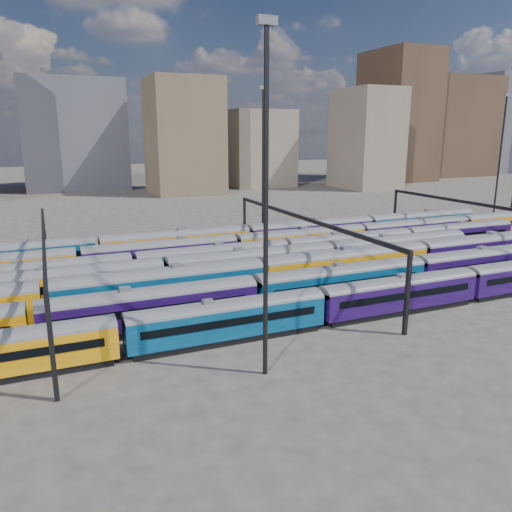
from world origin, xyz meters
name	(u,v)px	position (x,y,z in m)	size (l,w,h in m)	color
ground	(229,287)	(0.00, 0.00, 0.00)	(500.00, 500.00, 0.00)	#3B3732
rake_0	(468,280)	(22.58, -15.00, 2.40)	(111.67, 2.73, 4.57)	black
rake_1	(152,304)	(-11.22, -10.00, 2.66)	(144.09, 3.01, 5.07)	black
rake_2	(261,273)	(2.00, -5.00, 2.89)	(134.01, 3.27, 5.51)	black
rake_3	(62,283)	(-18.66, 0.00, 2.80)	(108.10, 3.17, 5.34)	black
rake_4	(133,265)	(-10.41, 5.00, 2.63)	(122.02, 2.98, 5.01)	black
rake_5	(236,245)	(4.67, 10.00, 2.71)	(125.44, 3.06, 5.15)	black
rake_6	(97,248)	(-13.59, 15.00, 2.85)	(132.08, 3.22, 5.43)	black
gantry_1	(44,247)	(-20.00, 0.00, 6.79)	(0.35, 40.35, 8.03)	black
gantry_2	(303,226)	(10.00, 0.00, 6.79)	(0.35, 40.35, 8.03)	black
gantry_3	(482,212)	(40.00, 0.00, 6.79)	(0.35, 40.35, 8.03)	black
mast_2	(266,194)	(-5.00, -22.00, 13.97)	(1.40, 0.50, 25.60)	black
mast_3	(263,158)	(15.00, 24.00, 13.97)	(1.40, 0.50, 25.60)	black
mast_5	(500,154)	(65.00, 20.00, 13.97)	(1.40, 0.50, 25.60)	black
skyline	(392,125)	(104.75, 105.73, 20.83)	(399.22, 60.48, 50.03)	#665B4C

